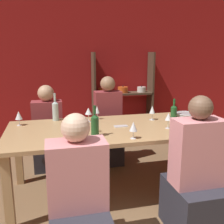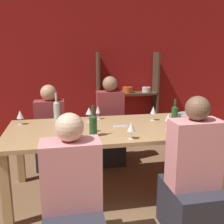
# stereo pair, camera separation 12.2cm
# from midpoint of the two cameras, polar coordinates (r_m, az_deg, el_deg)

# --- Properties ---
(wall_back_red) EXTENTS (8.80, 0.06, 2.70)m
(wall_back_red) POSITION_cam_midpoint_polar(r_m,az_deg,el_deg) (5.00, -8.48, 10.12)
(wall_back_red) COLOR #A31919
(wall_back_red) RESTS_ON ground_plane
(shelf_unit) EXTENTS (1.16, 0.30, 1.58)m
(shelf_unit) POSITION_cam_midpoint_polar(r_m,az_deg,el_deg) (5.05, 1.79, 1.61)
(shelf_unit) COLOR #4C3828
(shelf_unit) RESTS_ON ground_plane
(dining_table) EXTENTS (2.32, 1.06, 0.77)m
(dining_table) POSITION_cam_midpoint_polar(r_m,az_deg,el_deg) (2.92, -0.74, -4.87)
(dining_table) COLOR tan
(dining_table) RESTS_ON ground_plane
(mixing_bowl) EXTENTS (0.24, 0.24, 0.10)m
(mixing_bowl) POSITION_cam_midpoint_polar(r_m,az_deg,el_deg) (3.25, 14.78, -0.97)
(mixing_bowl) COLOR #B7BABC
(mixing_bowl) RESTS_ON dining_table
(wine_bottle_green) EXTENTS (0.08, 0.08, 0.31)m
(wine_bottle_green) POSITION_cam_midpoint_polar(r_m,az_deg,el_deg) (2.56, -5.11, -2.77)
(wine_bottle_green) COLOR #1E4C23
(wine_bottle_green) RESTS_ON dining_table
(wine_bottle_dark) EXTENTS (0.07, 0.07, 0.28)m
(wine_bottle_dark) POSITION_cam_midpoint_polar(r_m,az_deg,el_deg) (3.13, 12.19, -0.25)
(wine_bottle_dark) COLOR #1E4C23
(wine_bottle_dark) RESTS_ON dining_table
(wine_bottle_amber) EXTENTS (0.07, 0.07, 0.33)m
(wine_bottle_amber) POSITION_cam_midpoint_polar(r_m,az_deg,el_deg) (3.24, -13.28, 0.40)
(wine_bottle_amber) COLOR #B2C6C1
(wine_bottle_amber) RESTS_ON dining_table
(wine_glass_red_a) EXTENTS (0.08, 0.08, 0.16)m
(wine_glass_red_a) POSITION_cam_midpoint_polar(r_m,az_deg,el_deg) (3.14, -20.70, -0.77)
(wine_glass_red_a) COLOR white
(wine_glass_red_a) RESTS_ON dining_table
(wine_glass_white_a) EXTENTS (0.07, 0.07, 0.17)m
(wine_glass_white_a) POSITION_cam_midpoint_polar(r_m,az_deg,el_deg) (3.21, 7.69, 0.38)
(wine_glass_white_a) COLOR white
(wine_glass_white_a) RESTS_ON dining_table
(wine_glass_red_b) EXTENTS (0.06, 0.06, 0.18)m
(wine_glass_red_b) POSITION_cam_midpoint_polar(r_m,az_deg,el_deg) (2.92, 18.20, -1.32)
(wine_glass_red_b) COLOR white
(wine_glass_red_b) RESTS_ON dining_table
(wine_glass_red_c) EXTENTS (0.07, 0.07, 0.17)m
(wine_glass_red_c) POSITION_cam_midpoint_polar(r_m,az_deg,el_deg) (2.87, 11.00, -1.11)
(wine_glass_red_c) COLOR white
(wine_glass_red_c) RESTS_ON dining_table
(wine_glass_empty_a) EXTENTS (0.06, 0.06, 0.14)m
(wine_glass_empty_a) POSITION_cam_midpoint_polar(r_m,az_deg,el_deg) (2.71, -5.11, -2.36)
(wine_glass_empty_a) COLOR white
(wine_glass_empty_a) RESTS_ON dining_table
(wine_glass_red_d) EXTENTS (0.06, 0.06, 0.17)m
(wine_glass_red_d) POSITION_cam_midpoint_polar(r_m,az_deg,el_deg) (3.21, -4.35, 0.41)
(wine_glass_red_d) COLOR white
(wine_glass_red_d) RESTS_ON dining_table
(wine_glass_white_b) EXTENTS (0.08, 0.08, 0.17)m
(wine_glass_white_b) POSITION_cam_midpoint_polar(r_m,az_deg,el_deg) (3.11, -6.28, 0.09)
(wine_glass_white_b) COLOR white
(wine_glass_white_b) RESTS_ON dining_table
(wine_glass_white_c) EXTENTS (0.08, 0.08, 0.17)m
(wine_glass_white_c) POSITION_cam_midpoint_polar(r_m,az_deg,el_deg) (2.49, 3.28, -3.28)
(wine_glass_white_c) COLOR white
(wine_glass_white_c) RESTS_ON dining_table
(cell_phone) EXTENTS (0.15, 0.07, 0.01)m
(cell_phone) POSITION_cam_midpoint_polar(r_m,az_deg,el_deg) (2.92, 0.75, -3.12)
(cell_phone) COLOR silver
(cell_phone) RESTS_ON dining_table
(person_near_a) EXTENTS (0.42, 0.52, 1.24)m
(person_near_a) POSITION_cam_midpoint_polar(r_m,az_deg,el_deg) (2.46, 16.17, -15.00)
(person_near_a) COLOR #2D2D38
(person_near_a) RESTS_ON ground_plane
(person_far_a) EXTENTS (0.40, 0.51, 1.15)m
(person_far_a) POSITION_cam_midpoint_polar(r_m,az_deg,el_deg) (3.78, -14.59, -5.37)
(person_far_a) COLOR #2D2D38
(person_far_a) RESTS_ON ground_plane
(person_near_b) EXTENTS (0.44, 0.55, 1.16)m
(person_near_b) POSITION_cam_midpoint_polar(r_m,az_deg,el_deg) (2.16, -9.10, -19.84)
(person_near_b) COLOR #2D2D38
(person_near_b) RESTS_ON ground_plane
(person_far_b) EXTENTS (0.37, 0.47, 1.26)m
(person_far_b) POSITION_cam_midpoint_polar(r_m,az_deg,el_deg) (3.80, -1.82, -4.14)
(person_far_b) COLOR #2D2D38
(person_far_b) RESTS_ON ground_plane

